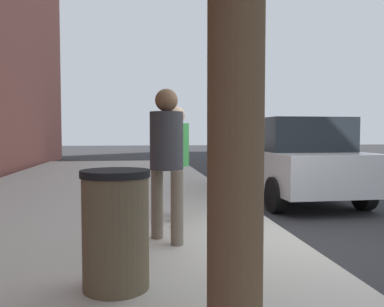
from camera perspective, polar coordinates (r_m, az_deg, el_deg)
The scene contains 7 objects.
ground_plane at distance 5.48m, azimuth 14.18°, elevation -12.68°, with size 80.00×80.00×0.00m, color #2B2B2D.
sidewalk_slab at distance 5.20m, azimuth -19.15°, elevation -12.77°, with size 28.00×6.00×0.15m, color #B7B2A8.
parking_meter at distance 6.28m, azimuth 5.60°, elevation 0.19°, with size 0.36×0.12×1.41m.
pedestrian_at_meter at distance 6.10m, azimuth -2.19°, elevation -0.01°, with size 0.52×0.37×1.72m.
pedestrian_bystander at distance 4.85m, azimuth -3.62°, elevation 0.37°, with size 0.49×0.40×1.85m.
parked_sedan_near at distance 9.08m, azimuth 13.95°, elevation -0.72°, with size 4.44×2.05×1.77m.
trash_bin at distance 3.52m, azimuth -10.75°, elevation -10.46°, with size 0.59×0.59×1.01m.
Camera 1 is at (-4.90, 1.97, 1.48)m, focal length 37.66 mm.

